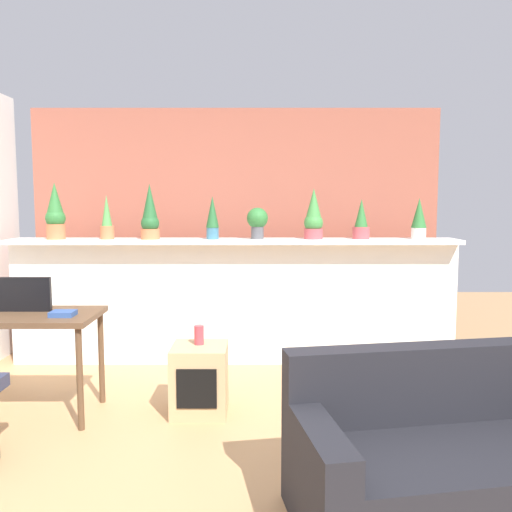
# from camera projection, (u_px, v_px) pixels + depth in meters

# --- Properties ---
(ground_plane) EXTENTS (12.00, 12.00, 0.00)m
(ground_plane) POSITION_uv_depth(u_px,v_px,m) (220.00, 464.00, 3.14)
(ground_plane) COLOR tan
(divider_wall) EXTENTS (4.20, 0.16, 1.16)m
(divider_wall) POSITION_uv_depth(u_px,v_px,m) (234.00, 303.00, 5.07)
(divider_wall) COLOR white
(divider_wall) RESTS_ON ground
(plant_shelf) EXTENTS (4.20, 0.39, 0.04)m
(plant_shelf) POSITION_uv_depth(u_px,v_px,m) (233.00, 241.00, 4.97)
(plant_shelf) COLOR white
(plant_shelf) RESTS_ON divider_wall
(brick_wall_behind) EXTENTS (4.20, 0.10, 2.50)m
(brick_wall_behind) POSITION_uv_depth(u_px,v_px,m) (236.00, 230.00, 5.60)
(brick_wall_behind) COLOR #9E5442
(brick_wall_behind) RESTS_ON ground
(potted_plant_0) EXTENTS (0.18, 0.18, 0.53)m
(potted_plant_0) POSITION_uv_depth(u_px,v_px,m) (55.00, 213.00, 4.91)
(potted_plant_0) COLOR #C66B42
(potted_plant_0) RESTS_ON plant_shelf
(potted_plant_1) EXTENTS (0.13, 0.13, 0.41)m
(potted_plant_1) POSITION_uv_depth(u_px,v_px,m) (106.00, 220.00, 4.92)
(potted_plant_1) COLOR #C66B42
(potted_plant_1) RESTS_ON plant_shelf
(potted_plant_2) EXTENTS (0.17, 0.17, 0.51)m
(potted_plant_2) POSITION_uv_depth(u_px,v_px,m) (150.00, 215.00, 4.91)
(potted_plant_2) COLOR #C66B42
(potted_plant_2) RESTS_ON plant_shelf
(potted_plant_3) EXTENTS (0.12, 0.12, 0.40)m
(potted_plant_3) POSITION_uv_depth(u_px,v_px,m) (212.00, 217.00, 4.92)
(potted_plant_3) COLOR #386B84
(potted_plant_3) RESTS_ON plant_shelf
(potted_plant_4) EXTENTS (0.20, 0.20, 0.29)m
(potted_plant_4) POSITION_uv_depth(u_px,v_px,m) (257.00, 221.00, 4.95)
(potted_plant_4) COLOR #4C4C51
(potted_plant_4) RESTS_ON plant_shelf
(potted_plant_5) EXTENTS (0.18, 0.18, 0.47)m
(potted_plant_5) POSITION_uv_depth(u_px,v_px,m) (313.00, 217.00, 4.95)
(potted_plant_5) COLOR #B7474C
(potted_plant_5) RESTS_ON plant_shelf
(potted_plant_6) EXTENTS (0.16, 0.16, 0.37)m
(potted_plant_6) POSITION_uv_depth(u_px,v_px,m) (361.00, 221.00, 4.97)
(potted_plant_6) COLOR #B7474C
(potted_plant_6) RESTS_ON plant_shelf
(potted_plant_7) EXTENTS (0.14, 0.14, 0.38)m
(potted_plant_7) POSITION_uv_depth(u_px,v_px,m) (419.00, 218.00, 4.96)
(potted_plant_7) COLOR silver
(potted_plant_7) RESTS_ON plant_shelf
(desk) EXTENTS (1.10, 0.60, 0.75)m
(desk) POSITION_uv_depth(u_px,v_px,m) (20.00, 325.00, 3.79)
(desk) COLOR brown
(desk) RESTS_ON ground
(tv_monitor) EXTENTS (0.43, 0.04, 0.25)m
(tv_monitor) POSITION_uv_depth(u_px,v_px,m) (21.00, 294.00, 3.85)
(tv_monitor) COLOR black
(tv_monitor) RESTS_ON desk
(side_cube_shelf) EXTENTS (0.40, 0.41, 0.50)m
(side_cube_shelf) POSITION_uv_depth(u_px,v_px,m) (199.00, 379.00, 3.88)
(side_cube_shelf) COLOR tan
(side_cube_shelf) RESTS_ON ground
(vase_on_shelf) EXTENTS (0.07, 0.07, 0.14)m
(vase_on_shelf) POSITION_uv_depth(u_px,v_px,m) (199.00, 335.00, 3.90)
(vase_on_shelf) COLOR #CC3D47
(vase_on_shelf) RESTS_ON side_cube_shelf
(book_on_desk) EXTENTS (0.16, 0.13, 0.04)m
(book_on_desk) POSITION_uv_depth(u_px,v_px,m) (63.00, 314.00, 3.70)
(book_on_desk) COLOR #2D4C8C
(book_on_desk) RESTS_ON desk
(couch) EXTENTS (1.67, 1.01, 0.80)m
(couch) POSITION_uv_depth(u_px,v_px,m) (452.00, 463.00, 2.58)
(couch) COLOR black
(couch) RESTS_ON ground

